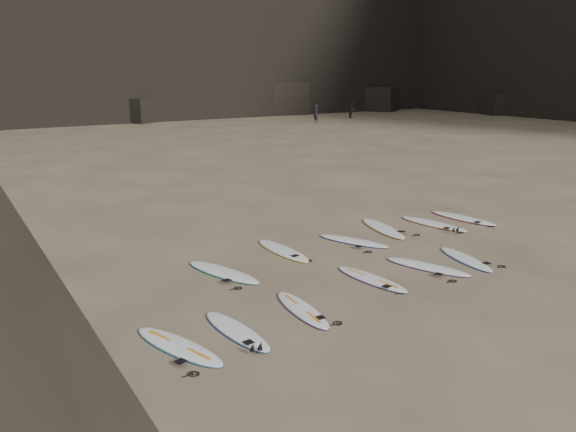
% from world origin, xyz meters
% --- Properties ---
extents(ground, '(240.00, 240.00, 0.00)m').
position_xyz_m(ground, '(0.00, 0.00, 0.00)').
color(ground, '#897559').
rests_on(ground, ground).
extents(surfboard_0, '(0.74, 2.29, 0.08)m').
position_xyz_m(surfboard_0, '(-4.56, -0.81, 0.04)').
color(surfboard_0, white).
rests_on(surfboard_0, ground).
extents(surfboard_1, '(0.75, 2.26, 0.08)m').
position_xyz_m(surfboard_1, '(-2.86, -0.65, 0.04)').
color(surfboard_1, white).
rests_on(surfboard_1, ground).
extents(surfboard_2, '(0.82, 2.36, 0.08)m').
position_xyz_m(surfboard_2, '(-0.35, -0.05, 0.04)').
color(surfboard_2, white).
rests_on(surfboard_2, ground).
extents(surfboard_3, '(1.38, 2.43, 0.09)m').
position_xyz_m(surfboard_3, '(1.51, -0.15, 0.04)').
color(surfboard_3, white).
rests_on(surfboard_3, ground).
extents(surfboard_4, '(1.02, 2.28, 0.08)m').
position_xyz_m(surfboard_4, '(2.88, -0.26, 0.04)').
color(surfboard_4, white).
rests_on(surfboard_4, ground).
extents(surfboard_5, '(1.36, 2.59, 0.09)m').
position_xyz_m(surfboard_5, '(-3.32, 2.38, 0.05)').
color(surfboard_5, white).
rests_on(surfboard_5, ground).
extents(surfboard_6, '(0.67, 2.49, 0.09)m').
position_xyz_m(surfboard_6, '(-1.06, 3.09, 0.04)').
color(surfboard_6, white).
rests_on(surfboard_6, ground).
extents(surfboard_7, '(1.48, 2.37, 0.08)m').
position_xyz_m(surfboard_7, '(1.27, 2.73, 0.04)').
color(surfboard_7, white).
rests_on(surfboard_7, ground).
extents(surfboard_8, '(1.19, 2.70, 0.09)m').
position_xyz_m(surfboard_8, '(2.98, 3.30, 0.05)').
color(surfboard_8, white).
rests_on(surfboard_8, ground).
extents(surfboard_9, '(1.05, 2.63, 0.09)m').
position_xyz_m(surfboard_9, '(4.82, 2.81, 0.05)').
color(surfboard_9, white).
rests_on(surfboard_9, ground).
extents(surfboard_10, '(0.97, 2.65, 0.09)m').
position_xyz_m(surfboard_10, '(6.27, 2.78, 0.05)').
color(surfboard_10, white).
rests_on(surfboard_10, ground).
extents(surfboard_11, '(1.30, 2.45, 0.09)m').
position_xyz_m(surfboard_11, '(-5.80, -0.80, 0.04)').
color(surfboard_11, white).
rests_on(surfboard_11, ground).
extents(person_a, '(0.47, 0.67, 1.75)m').
position_xyz_m(person_a, '(22.22, 34.84, 0.88)').
color(person_a, black).
rests_on(person_a, ground).
extents(person_b, '(1.05, 0.98, 1.73)m').
position_xyz_m(person_b, '(28.93, 37.69, 0.87)').
color(person_b, black).
rests_on(person_b, ground).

